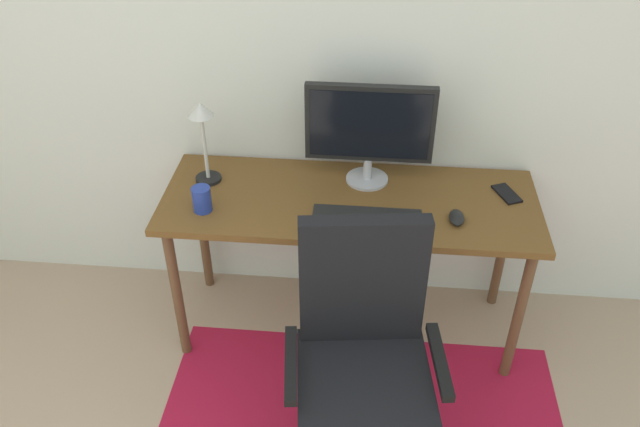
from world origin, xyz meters
TOP-DOWN VIEW (x-y plane):
  - wall_back at (0.00, 2.20)m, footprint 6.00×0.10m
  - desk at (0.20, 1.84)m, footprint 1.55×0.58m
  - monitor at (0.26, 1.99)m, footprint 0.53×0.18m
  - keyboard at (0.27, 1.70)m, footprint 0.43×0.13m
  - computer_mouse at (0.62, 1.73)m, footprint 0.06×0.10m
  - coffee_cup at (-0.39, 1.71)m, footprint 0.08×0.08m
  - cell_phone at (0.84, 1.93)m, footprint 0.12×0.16m
  - desk_lamp at (-0.42, 1.93)m, footprint 0.11×0.11m
  - office_chair at (0.29, 1.14)m, footprint 0.56×0.52m

SIDE VIEW (x-z plane):
  - office_chair at x=0.29m, z-range -0.09..0.96m
  - desk at x=0.20m, z-range 0.29..1.02m
  - cell_phone at x=0.84m, z-range 0.73..0.74m
  - keyboard at x=0.27m, z-range 0.73..0.75m
  - computer_mouse at x=0.62m, z-range 0.73..0.77m
  - coffee_cup at x=-0.39m, z-range 0.73..0.84m
  - monitor at x=0.26m, z-range 0.77..1.21m
  - desk_lamp at x=-0.42m, z-range 0.81..1.17m
  - wall_back at x=0.00m, z-range 0.00..2.60m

